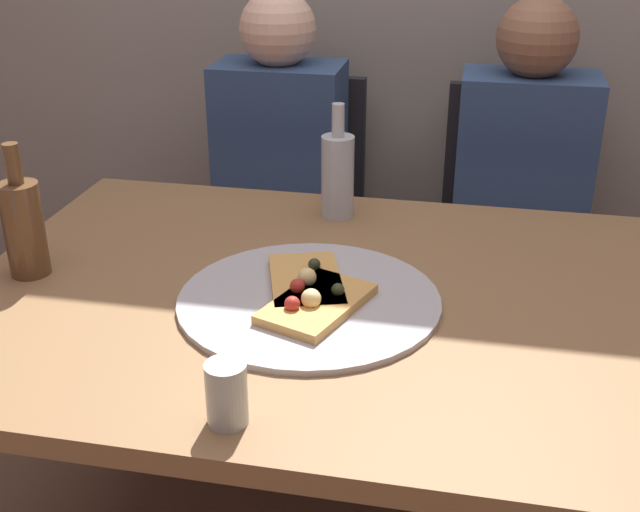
{
  "coord_description": "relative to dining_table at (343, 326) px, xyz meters",
  "views": [
    {
      "loc": [
        0.22,
        -1.32,
        1.43
      ],
      "look_at": [
        -0.05,
        0.05,
        0.78
      ],
      "focal_mm": 44.91,
      "sensor_mm": 36.0,
      "label": 1
    }
  ],
  "objects": [
    {
      "name": "dining_table",
      "position": [
        0.0,
        0.0,
        0.0
      ],
      "size": [
        1.46,
        1.01,
        0.73
      ],
      "color": "olive",
      "rests_on": "ground_plane"
    },
    {
      "name": "pizza_tray",
      "position": [
        -0.05,
        -0.05,
        0.08
      ],
      "size": [
        0.49,
        0.49,
        0.01
      ],
      "primitive_type": "cylinder",
      "color": "#ADADB2",
      "rests_on": "dining_table"
    },
    {
      "name": "pizza_slice_last",
      "position": [
        -0.07,
        -0.01,
        0.1
      ],
      "size": [
        0.19,
        0.25,
        0.05
      ],
      "color": "tan",
      "rests_on": "pizza_tray"
    },
    {
      "name": "pizza_slice_extra",
      "position": [
        -0.03,
        -0.09,
        0.1
      ],
      "size": [
        0.2,
        0.25,
        0.05
      ],
      "color": "tan",
      "rests_on": "pizza_tray"
    },
    {
      "name": "wine_bottle",
      "position": [
        -0.62,
        -0.04,
        0.17
      ],
      "size": [
        0.08,
        0.08,
        0.27
      ],
      "color": "brown",
      "rests_on": "dining_table"
    },
    {
      "name": "beer_bottle",
      "position": [
        -0.08,
        0.38,
        0.17
      ],
      "size": [
        0.07,
        0.07,
        0.26
      ],
      "color": "#B2BCC1",
      "rests_on": "dining_table"
    },
    {
      "name": "tumbler_far",
      "position": [
        -0.09,
        -0.42,
        0.12
      ],
      "size": [
        0.06,
        0.06,
        0.1
      ],
      "primitive_type": "cylinder",
      "color": "#B7C6BC",
      "rests_on": "dining_table"
    },
    {
      "name": "chair_left",
      "position": [
        -0.34,
        0.91,
        -0.14
      ],
      "size": [
        0.44,
        0.44,
        0.9
      ],
      "rotation": [
        0.0,
        0.0,
        3.14
      ],
      "color": "black",
      "rests_on": "ground_plane"
    },
    {
      "name": "chair_right",
      "position": [
        0.35,
        0.91,
        -0.14
      ],
      "size": [
        0.44,
        0.44,
        0.9
      ],
      "rotation": [
        0.0,
        0.0,
        3.14
      ],
      "color": "black",
      "rests_on": "ground_plane"
    },
    {
      "name": "guest_in_sweater",
      "position": [
        -0.34,
        0.75,
        -0.01
      ],
      "size": [
        0.36,
        0.56,
        1.17
      ],
      "rotation": [
        0.0,
        0.0,
        3.14
      ],
      "color": "navy",
      "rests_on": "ground_plane"
    },
    {
      "name": "guest_in_beanie",
      "position": [
        0.35,
        0.75,
        -0.01
      ],
      "size": [
        0.36,
        0.56,
        1.17
      ],
      "rotation": [
        0.0,
        0.0,
        3.14
      ],
      "color": "navy",
      "rests_on": "ground_plane"
    }
  ]
}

